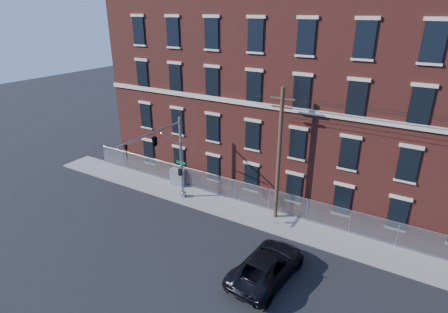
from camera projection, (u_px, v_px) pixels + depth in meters
name	position (u px, v px, depth m)	size (l,w,h in m)	color
ground	(214.00, 248.00, 24.41)	(140.00, 140.00, 0.00)	black
sidewalk	(419.00, 265.00, 22.62)	(65.00, 3.00, 0.12)	gray
chain_link_fence	(424.00, 241.00, 23.27)	(59.06, 0.06, 1.85)	#A5A8AD
traffic_signal_mast	(161.00, 147.00, 26.96)	(0.90, 6.75, 7.00)	#9EA0A5
utility_pole_near	(279.00, 153.00, 25.87)	(1.80, 0.28, 10.00)	#4F3A27
pickup_truck	(267.00, 266.00, 21.45)	(2.72, 5.90, 1.64)	black
utility_cabinet	(178.00, 177.00, 32.50)	(1.26, 0.63, 1.58)	gray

